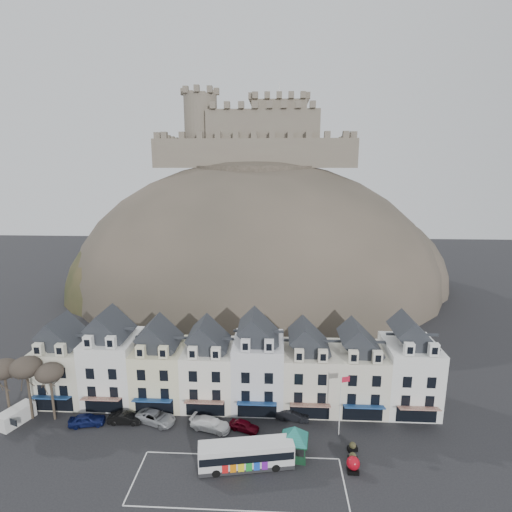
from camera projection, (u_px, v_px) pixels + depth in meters
The scene contains 21 objects.
ground at pixel (218, 489), 40.75m from camera, with size 300.00×300.00×0.00m, color black.
coach_bay_markings at pixel (239, 481), 41.87m from camera, with size 22.00×7.50×0.01m, color silver.
townhouse_terrace at pixel (235, 366), 55.15m from camera, with size 54.40×9.35×11.80m.
castle_hill at pixel (259, 288), 107.87m from camera, with size 100.00×76.00×68.00m.
castle at pixel (258, 136), 106.00m from camera, with size 50.20×22.20×22.00m.
tree_left_far at pixel (4, 370), 50.93m from camera, with size 3.61×3.61×8.24m.
tree_left_mid at pixel (26, 368), 50.71m from camera, with size 3.78×3.78×8.64m.
tree_left_near at pixel (49, 373), 50.71m from camera, with size 3.43×3.43×7.84m.
bus at pixel (246, 454), 43.50m from camera, with size 10.63×4.16×2.93m.
bus_shelter at pixel (295, 433), 44.77m from camera, with size 6.01×6.01×3.85m.
red_buoy at pixel (353, 464), 42.92m from camera, with size 1.44×1.44×1.78m.
flagpole at pixel (341, 401), 48.10m from camera, with size 1.11×0.41×8.00m.
white_van at pixel (16, 416), 51.16m from camera, with size 3.31×4.79×2.01m.
planter_west at pixel (353, 457), 44.47m from camera, with size 1.15×0.78×1.12m.
planter_east at pixel (353, 447), 46.16m from camera, with size 1.19×0.79×1.12m.
car_navy at pixel (87, 420), 50.75m from camera, with size 1.78×4.43×1.51m, color #0E1648.
car_black at pixel (125, 418), 51.18m from camera, with size 1.49×4.27×1.41m, color black.
car_silver at pixel (156, 417), 51.29m from camera, with size 2.44×5.21×1.47m, color #9A9CA1.
car_white at pixel (210, 424), 49.96m from camera, with size 2.09×5.14×1.49m, color white.
car_maroon at pixel (244, 426), 49.77m from camera, with size 1.52×3.78×1.29m, color #500411.
car_charcoal at pixel (292, 415), 51.87m from camera, with size 1.49×4.26×1.40m, color black.
Camera 1 is at (5.64, -34.34, 32.16)m, focal length 28.00 mm.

